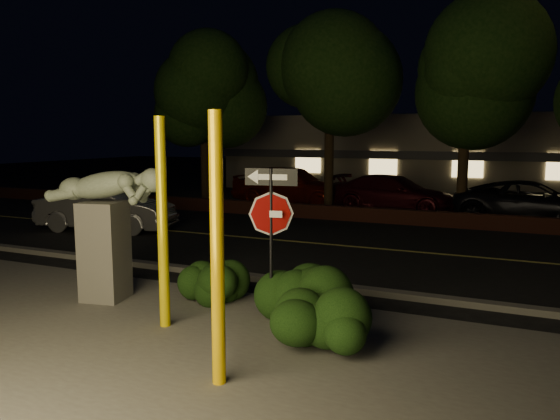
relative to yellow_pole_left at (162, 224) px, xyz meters
The scene contains 22 objects.
ground 10.28m from the yellow_pole_left, 86.80° to the left, with size 90.00×90.00×0.00m, color black.
patio 1.93m from the yellow_pole_left, 56.91° to the right, with size 14.00×6.00×0.02m, color #4C4944.
road 7.34m from the yellow_pole_left, 85.46° to the left, with size 80.00×8.00×0.01m, color black.
lane_marking 7.33m from the yellow_pole_left, 85.46° to the left, with size 80.00×0.12×0.01m, color #AEA445.
curb 3.46m from the yellow_pole_left, 79.41° to the left, with size 80.00×0.25×0.12m, color #4C4944.
brick_wall 11.53m from the yellow_pole_left, 87.16° to the left, with size 40.00×0.35×0.50m, color #4B2118.
parking_lot 17.22m from the yellow_pole_left, 88.10° to the left, with size 40.00×12.00×0.01m, color black.
building 25.13m from the yellow_pole_left, 88.71° to the left, with size 22.00×10.20×4.00m.
tree_far_a 15.54m from the yellow_pole_left, 119.51° to the left, with size 4.60×4.60×7.43m.
tree_far_b 14.18m from the yellow_pole_left, 98.25° to the left, with size 5.20×5.20×8.41m.
tree_far_c 13.89m from the yellow_pole_left, 76.66° to the left, with size 4.80×4.80×7.84m.
yellow_pole_left is the anchor object (origin of this frame).
yellow_pole_right 2.26m from the yellow_pole_left, 37.63° to the right, with size 0.16×0.16×3.27m, color #FFC106.
signpost 1.67m from the yellow_pole_left, 30.34° to the left, with size 0.83×0.18×2.48m.
sculpture 1.93m from the yellow_pole_left, 157.73° to the left, with size 2.27×1.01×2.42m.
hedge_center 1.88m from the yellow_pole_left, 84.42° to the left, with size 1.68×0.79×0.87m, color black.
hedge_right 2.42m from the yellow_pole_left, 31.74° to the left, with size 1.75×0.94×1.14m, color black.
hedge_far_right 2.93m from the yellow_pole_left, ahead, with size 1.47×0.92×1.02m, color black.
silver_sedan 9.44m from the yellow_pole_left, 136.96° to the left, with size 1.49×4.26×1.40m, color #B2B3B7.
parked_car_red 15.18m from the yellow_pole_left, 105.63° to the left, with size 2.03×5.05×1.72m, color #701305.
parked_car_darkred 14.37m from the yellow_pole_left, 88.39° to the left, with size 2.00×4.91×1.42m, color #3B0B12.
parked_car_dark 14.60m from the yellow_pole_left, 68.56° to the left, with size 2.36×5.12×1.42m, color black.
Camera 1 is at (4.45, -6.90, 2.99)m, focal length 35.00 mm.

